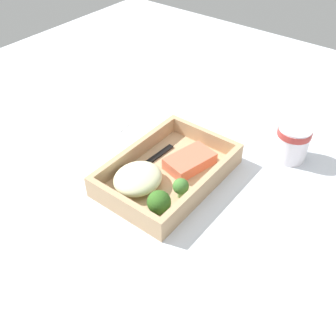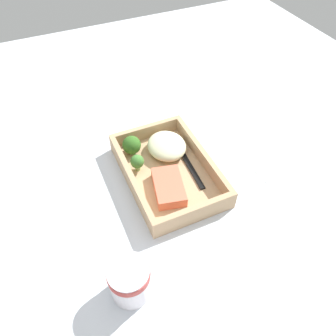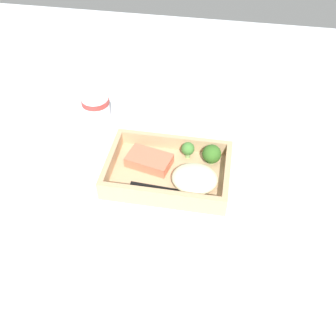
# 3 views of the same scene
# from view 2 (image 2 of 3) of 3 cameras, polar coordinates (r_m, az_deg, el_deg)

# --- Properties ---
(ground_plane) EXTENTS (1.60, 1.60, 0.02)m
(ground_plane) POSITION_cam_2_polar(r_m,az_deg,el_deg) (0.74, 0.00, -1.93)
(ground_plane) COLOR silver
(takeout_tray) EXTENTS (0.27, 0.18, 0.01)m
(takeout_tray) POSITION_cam_2_polar(r_m,az_deg,el_deg) (0.72, 0.00, -1.12)
(takeout_tray) COLOR tan
(takeout_tray) RESTS_ON ground_plane
(tray_rim) EXTENTS (0.27, 0.18, 0.03)m
(tray_rim) POSITION_cam_2_polar(r_m,az_deg,el_deg) (0.71, 0.00, 0.11)
(tray_rim) COLOR tan
(tray_rim) RESTS_ON takeout_tray
(salmon_fillet) EXTENTS (0.11, 0.08, 0.02)m
(salmon_fillet) POSITION_cam_2_polar(r_m,az_deg,el_deg) (0.68, 0.10, -3.30)
(salmon_fillet) COLOR #E16B4E
(salmon_fillet) RESTS_ON takeout_tray
(mashed_potatoes) EXTENTS (0.10, 0.09, 0.04)m
(mashed_potatoes) POSITION_cam_2_polar(r_m,az_deg,el_deg) (0.75, -0.23, 3.88)
(mashed_potatoes) COLOR beige
(mashed_potatoes) RESTS_ON takeout_tray
(broccoli_floret_1) EXTENTS (0.04, 0.04, 0.05)m
(broccoli_floret_1) POSITION_cam_2_polar(r_m,az_deg,el_deg) (0.75, -6.34, 3.95)
(broccoli_floret_1) COLOR #7CA05A
(broccoli_floret_1) RESTS_ON takeout_tray
(broccoli_floret_2) EXTENTS (0.03, 0.03, 0.04)m
(broccoli_floret_2) POSITION_cam_2_polar(r_m,az_deg,el_deg) (0.71, -5.38, 1.06)
(broccoli_floret_2) COLOR #82AB65
(broccoli_floret_2) RESTS_ON takeout_tray
(fork) EXTENTS (0.16, 0.02, 0.00)m
(fork) POSITION_cam_2_polar(r_m,az_deg,el_deg) (0.74, 3.19, 1.40)
(fork) COLOR black
(fork) RESTS_ON takeout_tray
(paper_cup) EXTENTS (0.07, 0.07, 0.08)m
(paper_cup) POSITION_cam_2_polar(r_m,az_deg,el_deg) (0.56, -6.69, -18.79)
(paper_cup) COLOR white
(paper_cup) RESTS_ON ground_plane
(receipt_slip) EXTENTS (0.10, 0.16, 0.00)m
(receipt_slip) POSITION_cam_2_polar(r_m,az_deg,el_deg) (0.81, 19.19, 1.41)
(receipt_slip) COLOR white
(receipt_slip) RESTS_ON ground_plane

